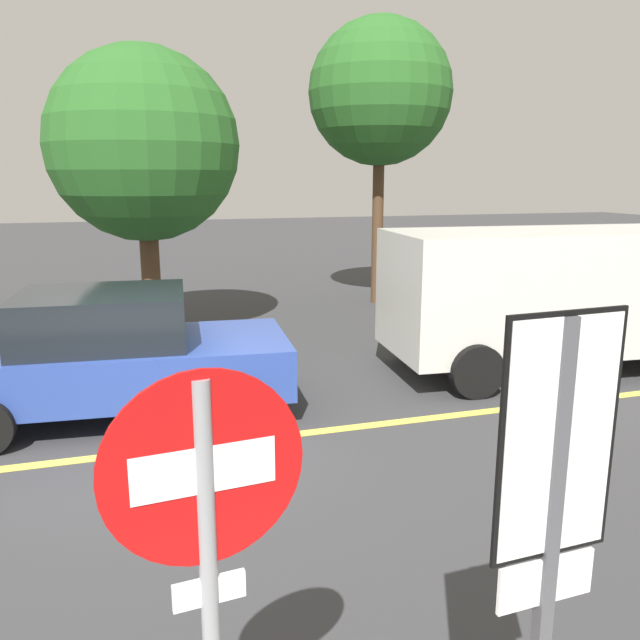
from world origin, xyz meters
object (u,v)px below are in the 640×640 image
speed_limit_sign (553,501)px  tree_centre_verge (380,93)px  tree_left_verge (143,146)px  white_van (556,290)px  car_blue_mid_road (118,354)px  stop_sign (208,558)px

speed_limit_sign → tree_centre_verge: (4.26, 12.35, 3.10)m
speed_limit_sign → tree_left_verge: bearing=96.1°
white_van → car_blue_mid_road: bearing=-179.1°
white_van → car_blue_mid_road: 6.58m
speed_limit_sign → tree_centre_verge: tree_centre_verge is taller
stop_sign → tree_centre_verge: 13.70m
stop_sign → tree_left_verge: size_ratio=0.44×
car_blue_mid_road → tree_centre_verge: 9.42m
car_blue_mid_road → tree_left_verge: size_ratio=0.81×
stop_sign → tree_left_verge: bearing=88.8°
white_van → tree_centre_verge: bearing=95.7°
tree_centre_verge → stop_sign: bearing=-114.8°
stop_sign → tree_left_verge: (0.21, 10.06, 1.94)m
speed_limit_sign → car_blue_mid_road: (-1.71, 6.28, -0.95)m
car_blue_mid_road → tree_centre_verge: tree_centre_verge is taller
white_van → tree_left_verge: size_ratio=1.01×
speed_limit_sign → white_van: 8.04m
stop_sign → speed_limit_sign: 1.34m
car_blue_mid_road → tree_left_verge: 4.91m
car_blue_mid_road → speed_limit_sign: bearing=-74.8°
tree_left_verge → stop_sign: bearing=-91.2°
stop_sign → speed_limit_sign: size_ratio=0.93×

